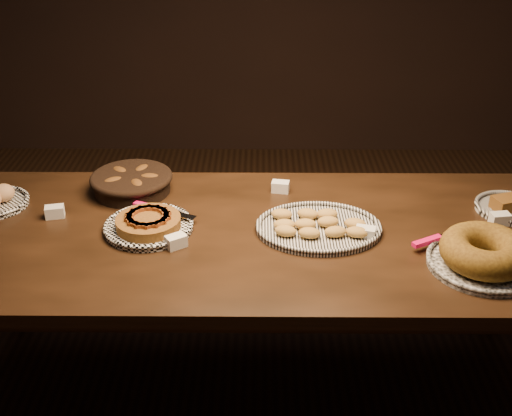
{
  "coord_description": "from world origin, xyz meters",
  "views": [
    {
      "loc": [
        0.02,
        -2.02,
        1.95
      ],
      "look_at": [
        0.01,
        0.05,
        0.82
      ],
      "focal_mm": 45.0,
      "sensor_mm": 36.0,
      "label": 1
    }
  ],
  "objects_px": {
    "apple_tart_plate": "(149,224)",
    "bundt_cake_plate": "(484,254)",
    "buffet_table": "(254,248)",
    "madeleine_platter": "(318,226)"
  },
  "relations": [
    {
      "from": "apple_tart_plate",
      "to": "bundt_cake_plate",
      "type": "distance_m",
      "value": 1.18
    },
    {
      "from": "apple_tart_plate",
      "to": "bundt_cake_plate",
      "type": "bearing_deg",
      "value": -3.94
    },
    {
      "from": "apple_tart_plate",
      "to": "bundt_cake_plate",
      "type": "xyz_separation_m",
      "value": [
        1.15,
        -0.23,
        0.03
      ]
    },
    {
      "from": "buffet_table",
      "to": "apple_tart_plate",
      "type": "xyz_separation_m",
      "value": [
        -0.39,
        0.01,
        0.1
      ]
    },
    {
      "from": "apple_tart_plate",
      "to": "madeleine_platter",
      "type": "relative_size",
      "value": 0.74
    },
    {
      "from": "buffet_table",
      "to": "apple_tart_plate",
      "type": "bearing_deg",
      "value": 178.57
    },
    {
      "from": "madeleine_platter",
      "to": "bundt_cake_plate",
      "type": "bearing_deg",
      "value": -42.31
    },
    {
      "from": "buffet_table",
      "to": "apple_tart_plate",
      "type": "relative_size",
      "value": 7.1
    },
    {
      "from": "apple_tart_plate",
      "to": "madeleine_platter",
      "type": "xyz_separation_m",
      "value": [
        0.62,
        -0.0,
        -0.0
      ]
    },
    {
      "from": "madeleine_platter",
      "to": "buffet_table",
      "type": "bearing_deg",
      "value": 162.51
    }
  ]
}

